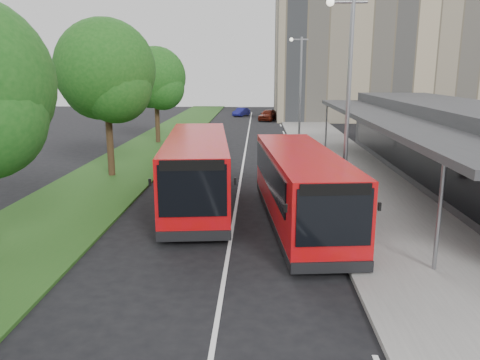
{
  "coord_description": "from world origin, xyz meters",
  "views": [
    {
      "loc": [
        0.9,
        -15.47,
        5.6
      ],
      "look_at": [
        0.23,
        2.05,
        1.5
      ],
      "focal_mm": 35.0,
      "sensor_mm": 36.0,
      "label": 1
    }
  ],
  "objects_px": {
    "tree_mid": "(106,76)",
    "car_far": "(241,112)",
    "car_near": "(268,115)",
    "bus_second": "(197,170)",
    "tree_far": "(156,81)",
    "lamp_post_near": "(346,96)",
    "lamp_post_far": "(299,83)",
    "bollard": "(306,141)",
    "bus_main": "(301,188)",
    "litter_bin": "(339,168)"
  },
  "relations": [
    {
      "from": "bus_second",
      "to": "car_far",
      "type": "height_order",
      "value": "bus_second"
    },
    {
      "from": "bus_second",
      "to": "tree_mid",
      "type": "bearing_deg",
      "value": 130.29
    },
    {
      "from": "litter_bin",
      "to": "bollard",
      "type": "bearing_deg",
      "value": 94.32
    },
    {
      "from": "tree_mid",
      "to": "tree_far",
      "type": "xyz_separation_m",
      "value": [
        0.0,
        12.0,
        -0.53
      ]
    },
    {
      "from": "tree_far",
      "to": "car_far",
      "type": "distance_m",
      "value": 24.38
    },
    {
      "from": "tree_far",
      "to": "bollard",
      "type": "bearing_deg",
      "value": -12.34
    },
    {
      "from": "tree_mid",
      "to": "bus_main",
      "type": "relative_size",
      "value": 0.84
    },
    {
      "from": "lamp_post_near",
      "to": "litter_bin",
      "type": "distance_m",
      "value": 8.03
    },
    {
      "from": "lamp_post_far",
      "to": "bus_second",
      "type": "distance_m",
      "value": 19.29
    },
    {
      "from": "lamp_post_near",
      "to": "lamp_post_far",
      "type": "relative_size",
      "value": 1.0
    },
    {
      "from": "lamp_post_far",
      "to": "tree_mid",
      "type": "bearing_deg",
      "value": -130.68
    },
    {
      "from": "litter_bin",
      "to": "bollard",
      "type": "relative_size",
      "value": 1.04
    },
    {
      "from": "tree_far",
      "to": "car_far",
      "type": "relative_size",
      "value": 2.36
    },
    {
      "from": "bus_second",
      "to": "tree_far",
      "type": "bearing_deg",
      "value": 101.64
    },
    {
      "from": "tree_mid",
      "to": "bollard",
      "type": "relative_size",
      "value": 9.57
    },
    {
      "from": "lamp_post_near",
      "to": "bollard",
      "type": "bearing_deg",
      "value": 88.86
    },
    {
      "from": "tree_far",
      "to": "car_far",
      "type": "bearing_deg",
      "value": 76.09
    },
    {
      "from": "bus_second",
      "to": "bollard",
      "type": "xyz_separation_m",
      "value": [
        6.1,
        14.67,
        -0.91
      ]
    },
    {
      "from": "litter_bin",
      "to": "bollard",
      "type": "xyz_separation_m",
      "value": [
        -0.74,
        9.73,
        -0.02
      ]
    },
    {
      "from": "bus_main",
      "to": "tree_mid",
      "type": "bearing_deg",
      "value": 135.2
    },
    {
      "from": "tree_far",
      "to": "bus_second",
      "type": "relative_size",
      "value": 0.71
    },
    {
      "from": "tree_far",
      "to": "lamp_post_far",
      "type": "bearing_deg",
      "value": 4.87
    },
    {
      "from": "lamp_post_near",
      "to": "lamp_post_far",
      "type": "distance_m",
      "value": 20.0
    },
    {
      "from": "lamp_post_near",
      "to": "car_far",
      "type": "height_order",
      "value": "lamp_post_near"
    },
    {
      "from": "tree_far",
      "to": "car_near",
      "type": "height_order",
      "value": "tree_far"
    },
    {
      "from": "bus_second",
      "to": "bollard",
      "type": "bearing_deg",
      "value": 61.75
    },
    {
      "from": "lamp_post_near",
      "to": "tree_mid",
      "type": "bearing_deg",
      "value": 147.64
    },
    {
      "from": "bollard",
      "to": "lamp_post_near",
      "type": "bearing_deg",
      "value": -91.14
    },
    {
      "from": "car_near",
      "to": "bus_second",
      "type": "bearing_deg",
      "value": -78.74
    },
    {
      "from": "tree_mid",
      "to": "bus_second",
      "type": "distance_m",
      "value": 8.39
    },
    {
      "from": "lamp_post_far",
      "to": "bollard",
      "type": "xyz_separation_m",
      "value": [
        0.33,
        -3.45,
        -4.13
      ]
    },
    {
      "from": "bus_main",
      "to": "bus_second",
      "type": "distance_m",
      "value": 4.88
    },
    {
      "from": "tree_mid",
      "to": "car_near",
      "type": "bearing_deg",
      "value": 73.12
    },
    {
      "from": "lamp_post_far",
      "to": "car_far",
      "type": "height_order",
      "value": "lamp_post_far"
    },
    {
      "from": "bus_second",
      "to": "bollard",
      "type": "height_order",
      "value": "bus_second"
    },
    {
      "from": "lamp_post_far",
      "to": "car_near",
      "type": "xyz_separation_m",
      "value": [
        -2.06,
        16.95,
        -4.06
      ]
    },
    {
      "from": "tree_mid",
      "to": "car_far",
      "type": "xyz_separation_m",
      "value": [
        5.77,
        35.3,
        -4.83
      ]
    },
    {
      "from": "car_far",
      "to": "car_near",
      "type": "bearing_deg",
      "value": -35.16
    },
    {
      "from": "bus_second",
      "to": "car_near",
      "type": "distance_m",
      "value": 35.29
    },
    {
      "from": "tree_mid",
      "to": "bus_second",
      "type": "xyz_separation_m",
      "value": [
        5.36,
        -5.18,
        -3.85
      ]
    },
    {
      "from": "lamp_post_near",
      "to": "car_near",
      "type": "relative_size",
      "value": 2.06
    },
    {
      "from": "bus_second",
      "to": "car_near",
      "type": "relative_size",
      "value": 2.71
    },
    {
      "from": "bollard",
      "to": "bus_second",
      "type": "bearing_deg",
      "value": -112.58
    },
    {
      "from": "tree_far",
      "to": "bus_main",
      "type": "bearing_deg",
      "value": -64.3
    },
    {
      "from": "tree_mid",
      "to": "lamp_post_far",
      "type": "bearing_deg",
      "value": 49.32
    },
    {
      "from": "lamp_post_near",
      "to": "bus_second",
      "type": "distance_m",
      "value": 6.87
    },
    {
      "from": "bus_main",
      "to": "litter_bin",
      "type": "height_order",
      "value": "bus_main"
    },
    {
      "from": "lamp_post_near",
      "to": "car_near",
      "type": "height_order",
      "value": "lamp_post_near"
    },
    {
      "from": "tree_mid",
      "to": "car_far",
      "type": "relative_size",
      "value": 2.61
    },
    {
      "from": "lamp_post_far",
      "to": "bus_main",
      "type": "relative_size",
      "value": 0.81
    }
  ]
}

